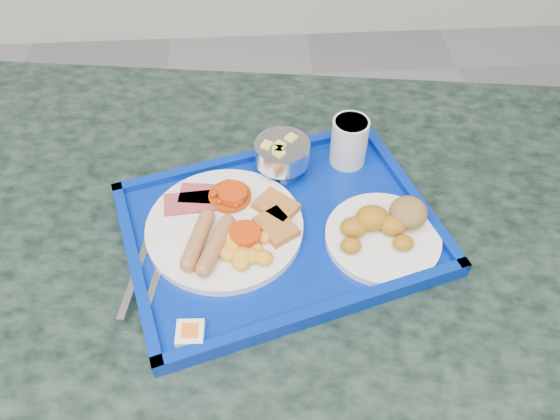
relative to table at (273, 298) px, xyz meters
name	(u,v)px	position (x,y,z in m)	size (l,w,h in m)	color
table	(273,298)	(0.00, 0.00, 0.00)	(1.36, 1.00, 0.78)	slate
tray	(280,230)	(0.01, -0.01, 0.21)	(0.54, 0.45, 0.03)	#032296
main_plate	(228,227)	(-0.07, -0.02, 0.23)	(0.24, 0.24, 0.04)	white
bread_plate	(386,229)	(0.17, -0.04, 0.23)	(0.17, 0.17, 0.06)	white
fruit_bowl	(282,153)	(0.02, 0.11, 0.26)	(0.09, 0.09, 0.06)	silver
juice_cup	(349,140)	(0.14, 0.13, 0.26)	(0.06, 0.06, 0.08)	silver
spoon	(155,236)	(-0.18, -0.02, 0.22)	(0.05, 0.17, 0.01)	silver
knife	(137,272)	(-0.20, -0.08, 0.22)	(0.01, 0.15, 0.00)	silver
jam_packet	(190,333)	(-0.12, -0.19, 0.22)	(0.04, 0.04, 0.01)	white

